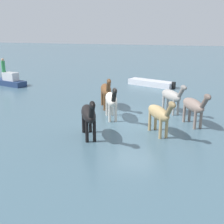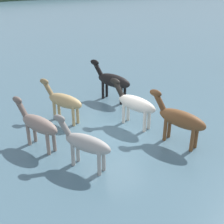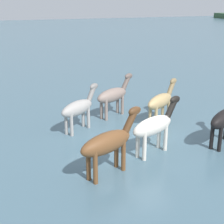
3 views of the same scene
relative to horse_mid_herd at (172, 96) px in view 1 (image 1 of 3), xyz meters
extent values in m
plane|color=#476675|center=(1.99, 1.92, -1.04)|extent=(144.31, 144.31, 0.00)
ellipsoid|color=#9E9993|center=(0.05, -0.07, 0.01)|extent=(1.58, 1.85, 0.64)
cylinder|color=#9E9993|center=(-0.41, 0.29, -0.51)|extent=(0.14, 0.14, 1.04)
cylinder|color=#9E9993|center=(-0.16, 0.48, -0.51)|extent=(0.14, 0.14, 1.04)
cylinder|color=#9E9993|center=(0.27, -0.62, -0.51)|extent=(0.14, 0.14, 1.04)
cylinder|color=#9E9993|center=(0.51, -0.43, -0.51)|extent=(0.14, 0.14, 1.04)
cylinder|color=slate|center=(-0.55, 0.73, 0.42)|extent=(0.52, 0.59, 0.70)
ellipsoid|color=slate|center=(-0.67, 0.89, 0.71)|extent=(0.49, 0.55, 0.28)
ellipsoid|color=gray|center=(-1.24, 1.94, 0.04)|extent=(1.45, 1.98, 0.65)
cylinder|color=gray|center=(-1.66, 2.37, -0.50)|extent=(0.14, 0.14, 1.07)
cylinder|color=gray|center=(-1.38, 2.53, -0.50)|extent=(0.14, 0.14, 1.07)
cylinder|color=gray|center=(-1.09, 1.36, -0.50)|extent=(0.14, 0.14, 1.07)
cylinder|color=gray|center=(-0.81, 1.51, -0.50)|extent=(0.14, 0.14, 1.07)
cylinder|color=#63544C|center=(-1.74, 2.84, 0.46)|extent=(0.49, 0.63, 0.72)
ellipsoid|color=#63544C|center=(-1.84, 3.02, 0.75)|extent=(0.46, 0.57, 0.29)
ellipsoid|color=silver|center=(3.11, 2.04, 0.07)|extent=(1.37, 2.06, 0.67)
cylinder|color=silver|center=(2.71, 2.51, -0.48)|extent=(0.15, 0.15, 1.11)
cylinder|color=silver|center=(3.00, 2.65, -0.48)|extent=(0.15, 0.15, 1.11)
cylinder|color=silver|center=(3.21, 1.42, -0.48)|extent=(0.15, 0.15, 1.11)
cylinder|color=silver|center=(3.51, 1.56, -0.48)|extent=(0.15, 0.15, 1.11)
cylinder|color=black|center=(2.66, 3.00, 0.51)|extent=(0.47, 0.65, 0.74)
ellipsoid|color=black|center=(2.58, 3.19, 0.81)|extent=(0.44, 0.59, 0.29)
ellipsoid|color=black|center=(3.30, 5.00, 0.09)|extent=(1.51, 2.07, 0.69)
cylinder|color=black|center=(2.86, 5.46, -0.47)|extent=(0.15, 0.15, 1.13)
cylinder|color=black|center=(3.15, 5.62, -0.47)|extent=(0.15, 0.15, 1.13)
cylinder|color=black|center=(3.46, 4.39, -0.47)|extent=(0.15, 0.15, 1.13)
cylinder|color=black|center=(3.74, 4.55, -0.47)|extent=(0.15, 0.15, 1.13)
cylinder|color=black|center=(2.78, 5.95, 0.53)|extent=(0.51, 0.66, 0.75)
ellipsoid|color=black|center=(2.67, 6.14, 0.84)|extent=(0.48, 0.60, 0.30)
ellipsoid|color=brown|center=(4.06, -0.04, 0.11)|extent=(1.44, 2.14, 0.70)
cylinder|color=brown|center=(3.65, 0.45, -0.46)|extent=(0.15, 0.15, 1.15)
cylinder|color=brown|center=(3.95, 0.59, -0.46)|extent=(0.15, 0.15, 1.15)
cylinder|color=brown|center=(4.18, -0.68, -0.46)|extent=(0.15, 0.15, 1.15)
cylinder|color=brown|center=(4.48, -0.53, -0.46)|extent=(0.15, 0.15, 1.15)
cylinder|color=#50311A|center=(3.59, 0.95, 0.56)|extent=(0.49, 0.68, 0.76)
ellipsoid|color=#50311A|center=(3.50, 1.15, 0.88)|extent=(0.46, 0.62, 0.31)
ellipsoid|color=tan|center=(0.30, 3.73, 0.01)|extent=(1.52, 1.89, 0.64)
cylinder|color=tan|center=(-0.15, 4.11, -0.51)|extent=(0.14, 0.14, 1.05)
cylinder|color=tan|center=(0.11, 4.28, -0.51)|extent=(0.14, 0.14, 1.05)
cylinder|color=tan|center=(0.49, 3.17, -0.51)|extent=(0.14, 0.14, 1.05)
cylinder|color=tan|center=(0.74, 3.34, -0.51)|extent=(0.14, 0.14, 1.05)
cylinder|color=olive|center=(-0.26, 4.56, 0.43)|extent=(0.51, 0.61, 0.70)
ellipsoid|color=olive|center=(-0.38, 4.73, 0.71)|extent=(0.47, 0.55, 0.28)
cube|color=navy|center=(14.61, -4.60, -0.88)|extent=(3.84, 1.98, 0.61)
cube|color=silver|center=(14.18, -4.48, -0.23)|extent=(1.48, 1.05, 0.70)
cube|color=silver|center=(2.43, -7.88, -0.88)|extent=(4.23, 2.55, 0.62)
cube|color=black|center=(0.42, -7.10, -0.80)|extent=(0.33, 0.35, 0.67)
cylinder|color=#338C4C|center=(14.83, -4.50, 0.60)|extent=(0.32, 0.32, 0.95)
sphere|color=tan|center=(14.83, -4.50, 1.19)|extent=(0.24, 0.24, 0.24)
camera|label=1|loc=(-1.19, 16.45, 3.81)|focal=45.33mm
camera|label=2|loc=(-2.80, -8.80, 5.92)|focal=49.06mm
camera|label=3|loc=(13.46, -3.02, 4.60)|focal=54.13mm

